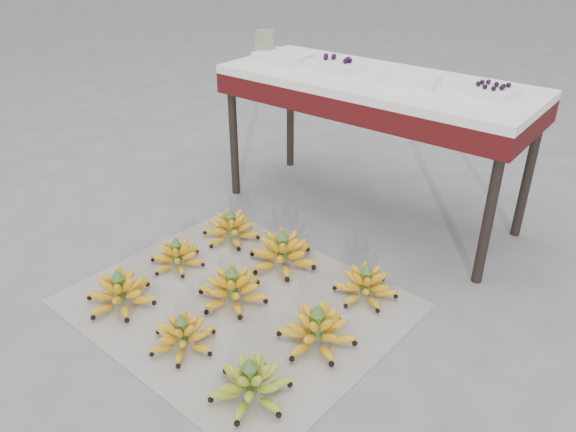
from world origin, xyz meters
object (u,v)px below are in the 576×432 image
Objects in this scene: bunch_mid_right at (317,330)px; bunch_mid_left at (177,256)px; bunch_front_right at (250,384)px; bunch_front_left at (120,293)px; bunch_back_center at (282,253)px; tray_right at (410,80)px; bunch_mid_center at (232,289)px; bunch_back_left at (231,228)px; bunch_back_right at (365,285)px; tray_far_right at (489,91)px; glass_jar at (265,44)px; newspaper_mat at (238,303)px; tray_left at (336,65)px; bunch_front_center at (183,336)px; vendor_table at (375,94)px; tray_far_left at (284,57)px.

bunch_mid_left is at bearing 153.75° from bunch_mid_right.
bunch_mid_right reaches higher than bunch_front_right.
bunch_front_left is 0.76× the size of bunch_mid_right.
bunch_back_center is 0.97m from tray_right.
bunch_mid_center is 0.50m from bunch_back_left.
bunch_back_left reaches higher than bunch_back_right.
tray_far_right is (0.14, 1.04, 0.68)m from bunch_mid_right.
glass_jar reaches higher than bunch_back_left.
newspaper_mat is at bearing -4.14° from bunch_mid_center.
glass_jar is (-1.07, 1.01, 0.73)m from bunch_mid_right.
tray_left is 0.45m from glass_jar.
glass_jar is at bearing -179.91° from tray_left.
tray_left reaches higher than bunch_back_right.
bunch_front_center is 0.65× the size of bunch_mid_right.
bunch_front_right is at bearing -44.62° from bunch_back_left.
tray_far_right reaches higher than bunch_mid_left.
vendor_table is at bearing 100.08° from bunch_back_center.
bunch_mid_left is at bearing -155.71° from bunch_back_right.
tray_left is (-0.22, 1.01, 0.75)m from newspaper_mat.
bunch_mid_right is (0.76, 0.30, 0.00)m from bunch_front_left.
bunch_back_left is at bearing -178.00° from bunch_back_right.
tray_far_left is 0.72m from tray_right.
newspaper_mat is 1.20m from vendor_table.
tray_left is at bearing 97.81° from bunch_mid_right.
bunch_back_center reaches higher than bunch_mid_center.
bunch_back_center is at bearing 36.69° from bunch_mid_left.
bunch_mid_center is 1.37m from tray_far_right.
glass_jar is (-0.68, -0.01, 0.15)m from vendor_table.
tray_far_left is at bearing 95.38° from bunch_front_left.
bunch_back_center is at bearing -52.39° from tray_far_left.
tray_right reaches higher than newspaper_mat.
bunch_front_center is at bearing -72.76° from bunch_back_center.
tray_far_right reaches higher than tray_far_left.
bunch_mid_right is 0.54m from bunch_back_center.
tray_far_right is at bearing 1.81° from glass_jar.
bunch_front_right is 1.03m from bunch_back_left.
newspaper_mat is 3.90× the size of bunch_mid_center.
tray_left is (0.15, 0.65, 0.69)m from bunch_back_left.
bunch_front_right reaches higher than bunch_back_right.
bunch_front_left is 0.82× the size of bunch_front_right.
bunch_back_left reaches higher than newspaper_mat.
bunch_back_right is at bearing 39.46° from bunch_front_left.
tray_far_right reaches higher than bunch_front_center.
bunch_front_center reaches higher than bunch_mid_left.
bunch_front_right is at bearing -5.41° from bunch_front_center.
bunch_front_left is at bearing -86.54° from bunch_mid_left.
glass_jar reaches higher than bunch_mid_right.
bunch_front_center is (0.39, -0.02, -0.01)m from bunch_front_left.
tray_far_left is 1.06× the size of tray_left.
bunch_front_right is at bearing -48.43° from bunch_mid_center.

